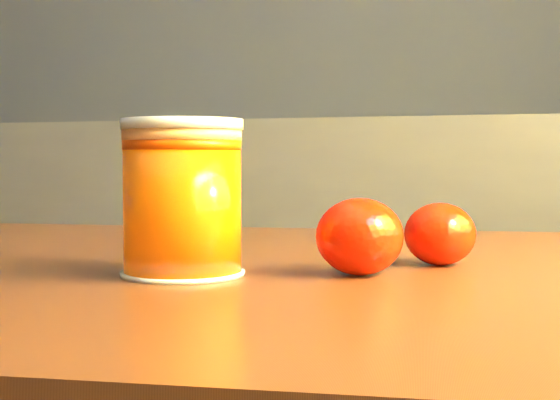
% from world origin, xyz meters
% --- Properties ---
extents(kitchen_counter, '(3.15, 0.60, 0.90)m').
position_xyz_m(kitchen_counter, '(0.00, 1.45, 0.45)').
color(kitchen_counter, '#4F4F54').
rests_on(kitchen_counter, ground).
extents(table, '(1.05, 0.80, 0.73)m').
position_xyz_m(table, '(1.00, 0.22, 0.64)').
color(table, '#582D16').
rests_on(table, ground).
extents(juice_glass, '(0.09, 0.09, 0.11)m').
position_xyz_m(juice_glass, '(0.91, 0.14, 0.79)').
color(juice_glass, '#DD5004').
rests_on(juice_glass, table).
extents(orange_front, '(0.08, 0.08, 0.06)m').
position_xyz_m(orange_front, '(1.04, 0.18, 0.76)').
color(orange_front, red).
rests_on(orange_front, table).
extents(orange_back, '(0.07, 0.07, 0.05)m').
position_xyz_m(orange_back, '(1.09, 0.25, 0.75)').
color(orange_back, red).
rests_on(orange_back, table).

